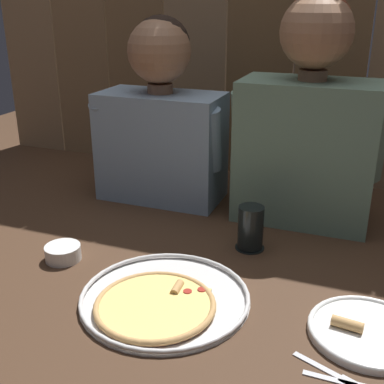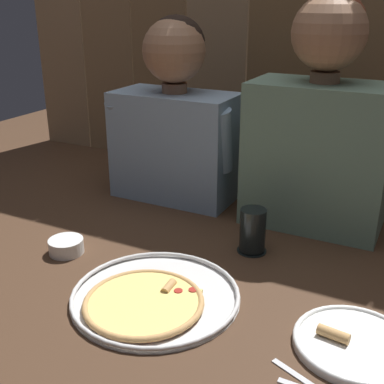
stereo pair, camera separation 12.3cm
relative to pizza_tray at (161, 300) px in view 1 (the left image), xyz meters
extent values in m
plane|color=#422B1C|center=(-0.02, 0.13, -0.01)|extent=(3.20, 3.20, 0.00)
cylinder|color=silver|center=(0.00, 0.02, -0.01)|extent=(0.38, 0.38, 0.01)
torus|color=silver|center=(0.00, 0.02, 0.00)|extent=(0.38, 0.38, 0.01)
cylinder|color=#B23823|center=(0.00, -0.03, 0.00)|extent=(0.26, 0.26, 0.00)
cylinder|color=#F4D170|center=(0.00, -0.03, 0.00)|extent=(0.25, 0.25, 0.01)
torus|color=tan|center=(0.00, -0.03, 0.00)|extent=(0.27, 0.27, 0.01)
cube|color=#F4D170|center=(0.06, 0.05, 0.00)|extent=(0.08, 0.05, 0.01)
cylinder|color=tan|center=(0.02, 0.05, 0.01)|extent=(0.02, 0.05, 0.02)
cylinder|color=#A3281E|center=(0.05, 0.04, 0.01)|extent=(0.02, 0.02, 0.00)
cylinder|color=#A3281E|center=(0.07, 0.06, 0.01)|extent=(0.02, 0.02, 0.00)
cylinder|color=white|center=(0.43, 0.05, 0.00)|extent=(0.24, 0.24, 0.01)
torus|color=white|center=(0.43, 0.05, 0.00)|extent=(0.24, 0.24, 0.01)
cylinder|color=tan|center=(0.39, 0.04, 0.01)|extent=(0.07, 0.03, 0.02)
cylinder|color=black|center=(0.12, 0.32, -0.01)|extent=(0.08, 0.08, 0.01)
cylinder|color=black|center=(0.12, 0.32, 0.05)|extent=(0.07, 0.07, 0.12)
cylinder|color=white|center=(-0.32, 0.09, 0.01)|extent=(0.09, 0.09, 0.04)
cylinder|color=#B23823|center=(-0.32, 0.09, 0.02)|extent=(0.07, 0.07, 0.02)
cube|color=silver|center=(0.35, -0.08, -0.01)|extent=(0.09, 0.05, 0.01)
cube|color=silver|center=(0.41, -0.10, -0.01)|extent=(0.04, 0.03, 0.01)
cube|color=silver|center=(0.38, -0.11, -0.01)|extent=(0.10, 0.01, 0.01)
cube|color=#849EB7|center=(-0.25, 0.58, 0.17)|extent=(0.40, 0.21, 0.35)
cylinder|color=#9E7051|center=(-0.25, 0.58, 0.36)|extent=(0.08, 0.08, 0.03)
sphere|color=#9E7051|center=(-0.25, 0.58, 0.47)|extent=(0.20, 0.20, 0.20)
sphere|color=black|center=(-0.25, 0.59, 0.48)|extent=(0.18, 0.18, 0.18)
cylinder|color=#849EB7|center=(-0.43, 0.54, 0.22)|extent=(0.08, 0.13, 0.21)
cylinder|color=#849EB7|center=(-0.08, 0.54, 0.22)|extent=(0.08, 0.11, 0.20)
cube|color=slate|center=(0.21, 0.58, 0.20)|extent=(0.39, 0.22, 0.42)
cylinder|color=#9E7051|center=(0.21, 0.58, 0.42)|extent=(0.08, 0.08, 0.03)
sphere|color=#9E7051|center=(0.21, 0.58, 0.54)|extent=(0.20, 0.20, 0.20)
sphere|color=brown|center=(0.21, 0.59, 0.55)|extent=(0.18, 0.18, 0.18)
cylinder|color=slate|center=(0.03, 0.54, 0.26)|extent=(0.08, 0.12, 0.24)
cylinder|color=slate|center=(0.39, 0.54, 0.26)|extent=(0.08, 0.13, 0.24)
camera|label=1|loc=(0.39, -0.84, 0.63)|focal=46.15mm
camera|label=2|loc=(0.50, -0.79, 0.63)|focal=46.15mm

